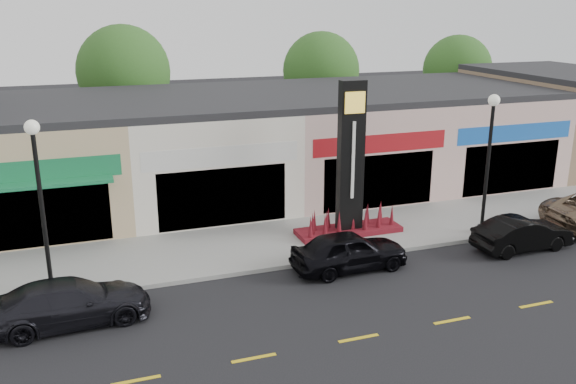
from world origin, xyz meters
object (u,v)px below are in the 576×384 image
at_px(lamp_east_near, 489,151).
at_px(pylon_sign, 350,181).
at_px(car_black_sedan, 349,251).
at_px(car_black_conv, 523,234).
at_px(lamp_west_near, 40,191).
at_px(car_dark_sedan, 70,303).

relative_size(lamp_east_near, pylon_sign, 0.91).
distance_m(pylon_sign, car_black_sedan, 3.57).
relative_size(car_black_sedan, car_black_conv, 1.06).
bearing_deg(lamp_east_near, pylon_sign, 161.25).
height_order(lamp_east_near, car_black_conv, lamp_east_near).
distance_m(lamp_west_near, car_black_sedan, 10.14).
xyz_separation_m(lamp_west_near, pylon_sign, (11.00, 1.70, -1.20)).
distance_m(lamp_east_near, pylon_sign, 5.42).
distance_m(lamp_west_near, pylon_sign, 11.19).
bearing_deg(car_black_conv, pylon_sign, 56.89).
relative_size(car_dark_sedan, car_black_sedan, 1.11).
bearing_deg(lamp_east_near, car_black_conv, -72.63).
height_order(lamp_east_near, pylon_sign, pylon_sign).
xyz_separation_m(lamp_west_near, lamp_east_near, (16.00, 0.00, 0.00)).
height_order(lamp_west_near, lamp_east_near, same).
bearing_deg(car_black_sedan, pylon_sign, -26.62).
height_order(lamp_east_near, car_dark_sedan, lamp_east_near).
distance_m(car_dark_sedan, car_black_conv, 15.99).
height_order(pylon_sign, car_black_conv, pylon_sign).
bearing_deg(car_black_sedan, lamp_west_near, 80.70).
height_order(lamp_east_near, car_black_sedan, lamp_east_near).
relative_size(lamp_east_near, car_dark_sedan, 1.21).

